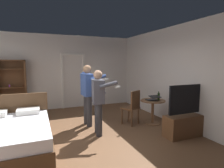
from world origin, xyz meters
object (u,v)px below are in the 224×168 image
(bed, at_px, (9,137))
(person_blue_shirt, at_px, (98,98))
(tv_flatscreen, at_px, (188,121))
(bottle_on_table, at_px, (159,97))
(suitcase_dark, at_px, (30,113))
(suitcase_small, at_px, (30,112))
(laptop, at_px, (153,99))
(bookshelf, at_px, (12,85))
(wooden_chair, at_px, (133,106))
(person_striped_shirt, at_px, (88,90))
(side_table, at_px, (153,108))

(bed, distance_m, person_blue_shirt, 2.05)
(tv_flatscreen, xyz_separation_m, bottle_on_table, (-0.15, 0.98, 0.45))
(suitcase_dark, relative_size, suitcase_small, 1.07)
(laptop, distance_m, suitcase_dark, 3.86)
(bookshelf, distance_m, wooden_chair, 4.19)
(bookshelf, xyz_separation_m, suitcase_dark, (0.54, -0.82, -0.82))
(bed, relative_size, suitcase_small, 3.92)
(wooden_chair, height_order, suitcase_dark, wooden_chair)
(bed, bearing_deg, person_striped_shirt, 26.15)
(bookshelf, relative_size, wooden_chair, 1.89)
(person_blue_shirt, distance_m, suitcase_dark, 2.71)
(bookshelf, xyz_separation_m, person_striped_shirt, (2.10, -2.10, -0.01))
(bed, height_order, tv_flatscreen, tv_flatscreen)
(bottle_on_table, bearing_deg, bookshelf, 145.22)
(bookshelf, height_order, bottle_on_table, bookshelf)
(bookshelf, xyz_separation_m, wooden_chair, (3.30, -2.54, -0.46))
(bookshelf, xyz_separation_m, laptop, (3.84, -2.75, -0.26))
(bed, bearing_deg, tv_flatscreen, -10.56)
(bookshelf, bearing_deg, laptop, -35.55)
(suitcase_small, bearing_deg, bed, -85.16)
(laptop, distance_m, person_blue_shirt, 1.69)
(wooden_chair, height_order, person_striped_shirt, person_striped_shirt)
(bottle_on_table, xyz_separation_m, person_striped_shirt, (-1.91, 0.68, 0.19))
(suitcase_small, bearing_deg, suitcase_dark, -76.42)
(bottle_on_table, bearing_deg, laptop, 167.40)
(person_striped_shirt, bearing_deg, tv_flatscreen, -38.83)
(bed, bearing_deg, laptop, 4.41)
(suitcase_dark, bearing_deg, person_blue_shirt, -67.09)
(side_table, height_order, wooden_chair, wooden_chair)
(person_blue_shirt, xyz_separation_m, suitcase_small, (-1.63, 2.14, -0.73))
(bed, distance_m, person_striped_shirt, 2.21)
(tv_flatscreen, xyz_separation_m, suitcase_dark, (-3.62, 2.94, -0.17))
(bed, height_order, suitcase_dark, bed)
(bed, height_order, bookshelf, bookshelf)
(suitcase_dark, bearing_deg, person_striped_shirt, -55.04)
(bed, distance_m, tv_flatscreen, 4.01)
(wooden_chair, xyz_separation_m, person_blue_shirt, (-1.13, -0.32, 0.37))
(suitcase_small, bearing_deg, wooden_chair, -20.80)
(person_striped_shirt, bearing_deg, bottle_on_table, -19.66)
(person_blue_shirt, bearing_deg, suitcase_small, 127.16)
(wooden_chair, distance_m, suitcase_small, 3.32)
(person_blue_shirt, distance_m, person_striped_shirt, 0.77)
(bottle_on_table, distance_m, suitcase_small, 4.08)
(bottle_on_table, relative_size, wooden_chair, 0.26)
(suitcase_dark, bearing_deg, laptop, -45.87)
(wooden_chair, xyz_separation_m, suitcase_small, (-2.75, 1.82, -0.36))
(bookshelf, relative_size, person_striped_shirt, 1.09)
(wooden_chair, bearing_deg, person_striped_shirt, 159.83)
(bookshelf, relative_size, tv_flatscreen, 1.49)
(bed, xyz_separation_m, bookshelf, (-0.22, 3.03, 0.71))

